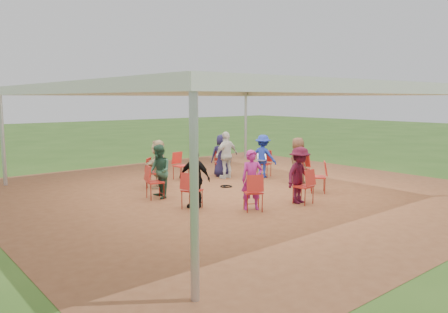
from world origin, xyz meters
TOP-DOWN VIEW (x-y plane):
  - ground at (0.00, 0.00)m, footprint 80.00×80.00m
  - dirt_patch at (0.00, 0.00)m, footprint 13.00×13.00m
  - tent at (0.00, 0.00)m, footprint 10.33×10.33m
  - chair_0 at (2.20, 0.98)m, footprint 0.57×0.56m
  - chair_1 at (1.20, 2.08)m, footprint 0.58×0.59m
  - chair_2 at (-0.25, 2.39)m, footprint 0.46×0.48m
  - chair_3 at (-1.61, 1.79)m, footprint 0.61×0.61m
  - chair_4 at (-2.35, 0.50)m, footprint 0.52×0.50m
  - chair_5 at (-2.20, -0.98)m, footprint 0.57×0.56m
  - chair_6 at (-1.20, -2.08)m, footprint 0.58×0.59m
  - chair_7 at (0.25, -2.39)m, footprint 0.46×0.48m
  - chair_8 at (1.61, -1.79)m, footprint 0.61×0.61m
  - chair_9 at (2.35, -0.50)m, footprint 0.52×0.50m
  - person_seated_0 at (2.09, 0.93)m, footprint 0.80×1.04m
  - person_seated_1 at (1.14, 1.98)m, footprint 0.81×0.70m
  - person_seated_2 at (-1.53, 1.70)m, footprint 1.33×1.27m
  - person_seated_3 at (-2.24, 0.47)m, footprint 0.54×0.77m
  - person_seated_4 at (-2.09, -0.93)m, footprint 0.74×0.95m
  - person_seated_5 at (-1.14, -1.98)m, footprint 0.63×0.56m
  - person_seated_6 at (0.24, -2.27)m, footprint 0.98×0.56m
  - person_seated_7 at (2.24, -0.47)m, footprint 0.53×0.77m
  - standing_person at (1.04, 1.60)m, footprint 0.93×0.48m
  - cable_coil at (0.11, 0.47)m, footprint 0.39×0.39m
  - laptop at (1.94, 0.87)m, footprint 0.38×0.41m

SIDE VIEW (x-z plane):
  - ground at x=0.00m, z-range 0.00..0.00m
  - dirt_patch at x=0.00m, z-range 0.01..0.01m
  - cable_coil at x=0.11m, z-range 0.01..0.04m
  - chair_0 at x=2.20m, z-range 0.00..0.90m
  - chair_1 at x=1.20m, z-range 0.00..0.90m
  - chair_2 at x=-0.25m, z-range 0.00..0.90m
  - chair_3 at x=-1.61m, z-range 0.00..0.90m
  - chair_4 at x=-2.35m, z-range 0.00..0.90m
  - chair_5 at x=-2.20m, z-range 0.00..0.90m
  - chair_6 at x=-1.20m, z-range 0.00..0.90m
  - chair_7 at x=0.25m, z-range 0.00..0.90m
  - chair_8 at x=1.61m, z-range 0.00..0.90m
  - chair_9 at x=2.35m, z-range 0.00..0.90m
  - laptop at x=1.94m, z-range 0.57..0.80m
  - person_seated_0 at x=2.09m, z-range 0.01..1.45m
  - person_seated_1 at x=1.14m, z-range 0.01..1.45m
  - person_seated_2 at x=-1.53m, z-range 0.01..1.45m
  - person_seated_3 at x=-2.24m, z-range 0.01..1.45m
  - person_seated_4 at x=-2.09m, z-range 0.01..1.45m
  - person_seated_5 at x=-1.14m, z-range 0.01..1.45m
  - person_seated_6 at x=0.24m, z-range 0.01..1.45m
  - person_seated_7 at x=2.24m, z-range 0.01..1.45m
  - standing_person at x=1.04m, z-range 0.01..1.57m
  - tent at x=0.00m, z-range 0.87..3.87m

